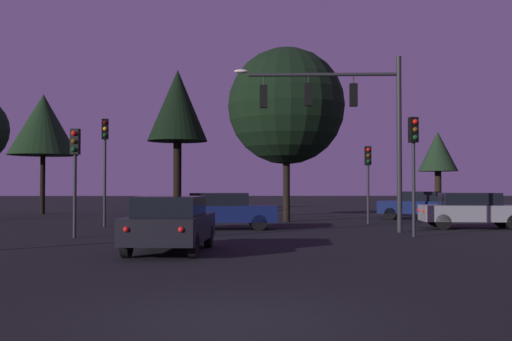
{
  "coord_description": "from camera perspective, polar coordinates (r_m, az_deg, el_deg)",
  "views": [
    {
      "loc": [
        0.14,
        -8.06,
        1.78
      ],
      "look_at": [
        0.64,
        15.03,
        2.4
      ],
      "focal_mm": 42.25,
      "sensor_mm": 36.0,
      "label": 1
    }
  ],
  "objects": [
    {
      "name": "traffic_light_corner_left",
      "position": [
        29.16,
        10.56,
        0.19
      ],
      "size": [
        0.31,
        0.36,
        3.71
      ],
      "color": "#232326",
      "rests_on": "ground"
    },
    {
      "name": "tree_center_horizon",
      "position": [
        30.96,
        2.89,
        6.09
      ],
      "size": [
        5.97,
        5.97,
        8.88
      ],
      "color": "black",
      "rests_on": "ground"
    },
    {
      "name": "car_far_lane",
      "position": [
        33.92,
        15.08,
        -3.16
      ],
      "size": [
        4.47,
        3.02,
        1.52
      ],
      "color": "#0F1947",
      "rests_on": "ground"
    },
    {
      "name": "traffic_light_median",
      "position": [
        21.93,
        -16.77,
        0.97
      ],
      "size": [
        0.32,
        0.36,
        3.81
      ],
      "color": "#232326",
      "rests_on": "ground"
    },
    {
      "name": "tree_left_far",
      "position": [
        49.38,
        16.83,
        1.66
      ],
      "size": [
        3.07,
        3.07,
        6.12
      ],
      "color": "black",
      "rests_on": "ground"
    },
    {
      "name": "car_crossing_right",
      "position": [
        27.18,
        19.79,
        -3.53
      ],
      "size": [
        4.52,
        2.12,
        1.52
      ],
      "color": "gray",
      "rests_on": "ground"
    },
    {
      "name": "traffic_light_corner_right",
      "position": [
        27.44,
        -14.11,
        1.81
      ],
      "size": [
        0.34,
        0.38,
        4.78
      ],
      "color": "#232326",
      "rests_on": "ground"
    },
    {
      "name": "car_crossing_left",
      "position": [
        25.14,
        -3.29,
        -3.78
      ],
      "size": [
        4.59,
        2.06,
        1.52
      ],
      "color": "#0F1947",
      "rests_on": "ground"
    },
    {
      "name": "ground_plane",
      "position": [
        32.61,
        -1.49,
        -4.67
      ],
      "size": [
        168.0,
        168.0,
        0.0
      ],
      "primitive_type": "plane",
      "color": "black",
      "rests_on": "ground"
    },
    {
      "name": "traffic_light_far_side",
      "position": [
        22.08,
        14.7,
        1.71
      ],
      "size": [
        0.35,
        0.38,
        4.25
      ],
      "color": "#232326",
      "rests_on": "ground"
    },
    {
      "name": "tree_lot_edge",
      "position": [
        32.85,
        -7.43,
        5.99
      ],
      "size": [
        3.23,
        3.23,
        8.1
      ],
      "color": "black",
      "rests_on": "ground"
    },
    {
      "name": "car_nearside_lane",
      "position": [
        16.57,
        -8.09,
        -4.94
      ],
      "size": [
        2.23,
        4.28,
        1.52
      ],
      "color": "black",
      "rests_on": "ground"
    },
    {
      "name": "traffic_signal_mast_arm",
      "position": [
        24.03,
        8.51,
        5.61
      ],
      "size": [
        6.57,
        0.64,
        6.91
      ],
      "color": "#232326",
      "rests_on": "ground"
    },
    {
      "name": "tree_behind_sign",
      "position": [
        41.74,
        -19.5,
        4.09
      ],
      "size": [
        4.47,
        4.47,
        7.83
      ],
      "color": "black",
      "rests_on": "ground"
    }
  ]
}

